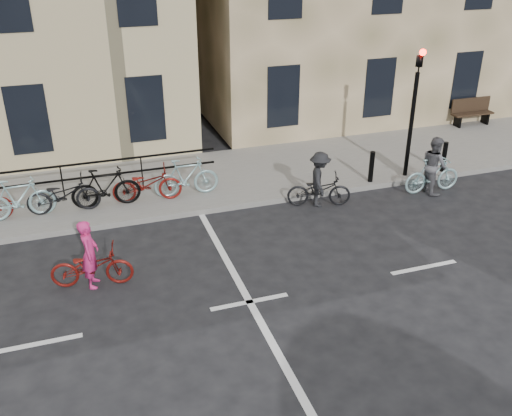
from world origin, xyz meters
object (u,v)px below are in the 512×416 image
object	(u,v)px
traffic_light	(415,98)
cyclist_grey	(433,170)
cyclist_dark	(319,185)
bench	(471,111)
cyclist_pink	(91,263)

from	to	relation	value
traffic_light	cyclist_grey	size ratio (longest dim) A/B	2.33
traffic_light	cyclist_dark	size ratio (longest dim) A/B	2.20
traffic_light	bench	size ratio (longest dim) A/B	2.44
traffic_light	cyclist_pink	bearing A→B (deg)	-163.27
cyclist_grey	traffic_light	bearing A→B (deg)	15.02
bench	cyclist_dark	distance (m)	8.93
traffic_light	bench	xyz separation A→B (m)	(4.80, 3.39, -1.78)
bench	cyclist_pink	bearing A→B (deg)	-156.20
cyclist_grey	cyclist_dark	world-z (taller)	cyclist_grey
traffic_light	cyclist_grey	bearing A→B (deg)	-76.79
cyclist_dark	traffic_light	bearing A→B (deg)	-59.40
bench	cyclist_grey	bearing A→B (deg)	-136.38
bench	cyclist_pink	size ratio (longest dim) A/B	0.92
bench	cyclist_dark	size ratio (longest dim) A/B	0.90
cyclist_pink	cyclist_dark	size ratio (longest dim) A/B	0.98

